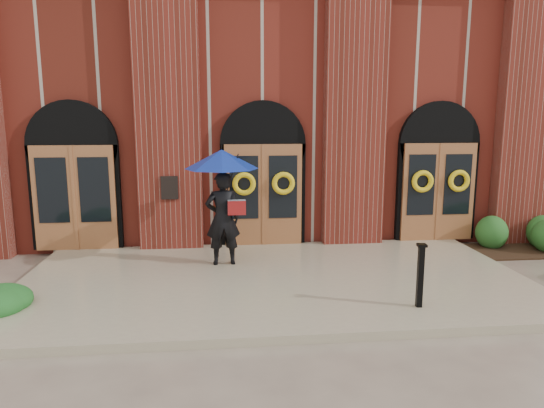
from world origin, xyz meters
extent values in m
plane|color=gray|center=(0.00, 0.00, 0.00)|extent=(90.00, 90.00, 0.00)
cube|color=tan|center=(0.00, 0.15, 0.07)|extent=(10.00, 5.30, 0.15)
cube|color=maroon|center=(0.00, 8.90, 3.50)|extent=(16.00, 12.00, 7.00)
cube|color=black|center=(-2.25, 2.47, 1.65)|extent=(0.40, 0.05, 0.55)
cube|color=maroon|center=(-2.25, 2.73, 3.50)|extent=(1.50, 0.45, 7.00)
cube|color=maroon|center=(2.25, 2.73, 3.50)|extent=(1.50, 0.45, 7.00)
cube|color=maroon|center=(6.75, 2.73, 3.50)|extent=(1.50, 0.45, 7.00)
cube|color=#9A5E32|center=(-4.50, 2.71, 1.40)|extent=(1.90, 0.10, 2.50)
cylinder|color=black|center=(-4.50, 2.85, 2.65)|extent=(2.10, 0.22, 2.10)
cube|color=#9A5E32|center=(0.00, 2.71, 1.40)|extent=(1.90, 0.10, 2.50)
cylinder|color=black|center=(0.00, 2.85, 2.65)|extent=(2.10, 0.22, 2.10)
cube|color=#9A5E32|center=(4.50, 2.71, 1.40)|extent=(1.90, 0.10, 2.50)
cylinder|color=black|center=(4.50, 2.85, 2.65)|extent=(2.10, 0.22, 2.10)
torus|color=yellow|center=(-0.48, 2.59, 1.70)|extent=(0.57, 0.13, 0.57)
torus|color=yellow|center=(0.48, 2.59, 1.70)|extent=(0.57, 0.13, 0.57)
torus|color=yellow|center=(4.02, 2.59, 1.70)|extent=(0.57, 0.13, 0.57)
torus|color=yellow|center=(4.98, 2.59, 1.70)|extent=(0.57, 0.13, 0.57)
imported|color=black|center=(-1.01, 1.15, 1.16)|extent=(0.77, 0.53, 2.02)
cone|color=navy|center=(-1.01, 1.15, 2.43)|extent=(1.67, 1.67, 0.40)
cylinder|color=black|center=(-0.96, 1.10, 1.89)|extent=(0.02, 0.02, 0.67)
cube|color=#A7A9AC|center=(-0.71, 0.99, 1.43)|extent=(0.39, 0.22, 0.30)
cube|color=maroon|center=(-0.71, 0.88, 1.43)|extent=(0.38, 0.05, 0.30)
cube|color=black|center=(2.25, -1.63, 0.67)|extent=(0.10, 0.10, 1.05)
cube|color=black|center=(2.25, -1.63, 1.22)|extent=(0.16, 0.16, 0.04)
ellipsoid|color=#23531D|center=(6.75, 1.90, 0.40)|extent=(3.10, 1.24, 0.80)
camera|label=1|loc=(-1.01, -9.05, 3.30)|focal=32.00mm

